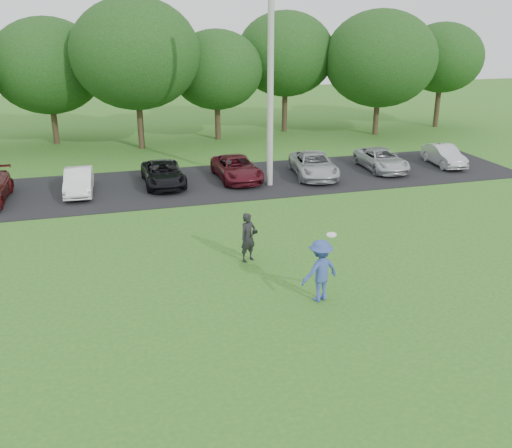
# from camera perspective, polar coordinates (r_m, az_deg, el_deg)

# --- Properties ---
(ground) EXTENTS (100.00, 100.00, 0.00)m
(ground) POSITION_cam_1_polar(r_m,az_deg,el_deg) (15.64, 3.56, -8.76)
(ground) COLOR #2D681D
(ground) RESTS_ON ground
(parking_lot) EXTENTS (32.00, 6.50, 0.03)m
(parking_lot) POSITION_cam_1_polar(r_m,az_deg,el_deg) (27.35, -5.48, 4.07)
(parking_lot) COLOR black
(parking_lot) RESTS_ON ground
(utility_pole) EXTENTS (0.28, 0.28, 10.47)m
(utility_pole) POSITION_cam_1_polar(r_m,az_deg,el_deg) (26.00, 1.46, 15.04)
(utility_pole) COLOR #ACABA6
(utility_pole) RESTS_ON ground
(frisbee_player) EXTENTS (1.30, 0.96, 2.04)m
(frisbee_player) POSITION_cam_1_polar(r_m,az_deg,el_deg) (15.94, 6.44, -4.64)
(frisbee_player) COLOR #374E9D
(frisbee_player) RESTS_ON ground
(camera_bystander) EXTENTS (0.70, 0.61, 1.63)m
(camera_bystander) POSITION_cam_1_polar(r_m,az_deg,el_deg) (18.39, -0.79, -1.34)
(camera_bystander) COLOR black
(camera_bystander) RESTS_ON ground
(parked_cars) EXTENTS (27.94, 4.70, 1.17)m
(parked_cars) POSITION_cam_1_polar(r_m,az_deg,el_deg) (27.01, -6.87, 5.07)
(parked_cars) COLOR slate
(parked_cars) RESTS_ON parking_lot
(tree_row) EXTENTS (42.39, 9.85, 8.64)m
(tree_row) POSITION_cam_1_polar(r_m,az_deg,el_deg) (36.26, -6.30, 15.87)
(tree_row) COLOR #38281C
(tree_row) RESTS_ON ground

